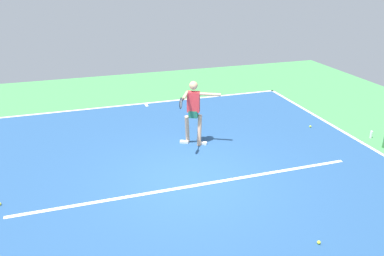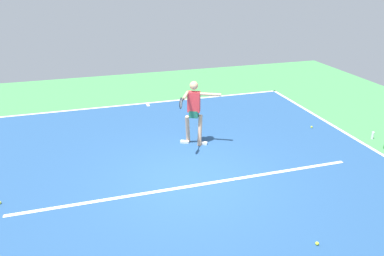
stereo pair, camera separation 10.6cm
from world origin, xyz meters
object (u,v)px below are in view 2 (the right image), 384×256
tennis_ball_centre_court (312,127)px  tennis_ball_near_service_line (317,243)px  tennis_player (194,109)px  water_bottle (373,135)px

tennis_ball_centre_court → tennis_ball_near_service_line: same height
tennis_player → water_bottle: bearing=-166.1°
tennis_player → water_bottle: (-5.14, 1.16, -0.97)m
tennis_ball_centre_court → water_bottle: bearing=135.4°
tennis_player → tennis_ball_centre_court: tennis_player is taller
tennis_player → water_bottle: 5.36m
tennis_ball_centre_court → water_bottle: water_bottle is taller
tennis_player → water_bottle: tennis_player is taller
tennis_ball_near_service_line → water_bottle: size_ratio=0.30×
tennis_ball_near_service_line → tennis_ball_centre_court: bearing=-122.4°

